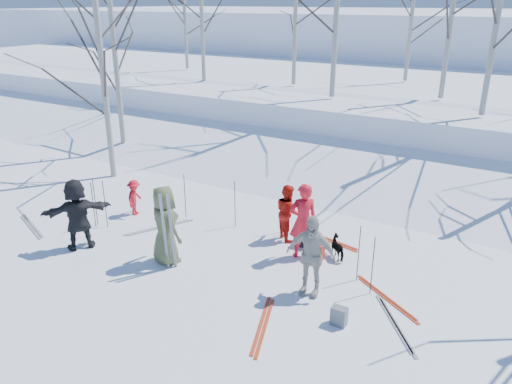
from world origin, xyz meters
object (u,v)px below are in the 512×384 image
Objects in this scene: skier_red_seated at (135,197)px; backpack_grey at (339,316)px; backpack_dark at (305,239)px; skier_grey_west at (77,214)px; dog at (339,248)px; backpack_red at (317,251)px; skier_olive_center at (165,225)px; skier_cream_east at (311,255)px; skier_red_north at (303,221)px; skier_redor_behind at (288,212)px.

skier_red_seated is 2.77× the size of backpack_grey.
skier_grey_west is at bearing -148.39° from backpack_dark.
backpack_red is at bearing -12.15° from dog.
dog is at bearing 39.83° from backpack_red.
dog is (3.45, 2.31, -0.69)m from skier_olive_center.
skier_cream_east is at bearing 40.10° from dog.
dog is 2.73m from backpack_grey.
skier_grey_west is at bearing -15.91° from skier_red_north.
backpack_red is at bearing -172.11° from skier_redor_behind.
backpack_grey is at bearing -52.84° from backpack_dark.
skier_red_north is at bearing 113.28° from skier_cream_east.
skier_red_seated is 6.14m from dog.
skier_redor_behind is (1.87, 2.61, -0.22)m from skier_olive_center.
skier_red_north is 1.03× the size of skier_grey_west.
skier_olive_center is at bearing -18.17° from dog.
backpack_dark is (4.84, 2.98, -0.72)m from skier_grey_west.
skier_redor_behind is at bearing 132.81° from backpack_grey.
skier_cream_east is 2.84× the size of dog.
backpack_red is 1.11× the size of backpack_grey.
dog is 1.52× the size of backpack_red.
skier_olive_center reaches higher than skier_cream_east.
skier_grey_west is at bearing 74.20° from skier_redor_behind.
skier_redor_behind is at bearing 162.59° from backpack_dark.
skier_grey_west reaches higher than backpack_grey.
skier_red_north reaches higher than skier_redor_behind.
skier_red_north reaches higher than backpack_red.
skier_redor_behind is 2.33× the size of dog.
backpack_grey is at bearing 128.56° from skier_grey_west.
skier_grey_west reaches higher than skier_redor_behind.
skier_redor_behind is 2.67m from skier_cream_east.
backpack_grey is at bearing 60.41° from dog.
skier_cream_east is 4.30× the size of backpack_red.
skier_red_north is at bearing -107.51° from skier_red_seated.
skier_red_north is 4.96× the size of backpack_grey.
dog is 1.59× the size of backpack_dark.
skier_cream_east is at bearing 165.25° from skier_redor_behind.
skier_cream_east is at bearing 143.40° from backpack_grey.
skier_grey_west is at bearing -25.62° from dog.
skier_olive_center is at bearing -6.31° from skier_red_north.
skier_red_north is at bearing -26.58° from dog.
skier_red_north is 1.27× the size of skier_redor_behind.
backpack_red is at bearing -129.74° from skier_olive_center.
skier_olive_center is 2.41m from skier_grey_west.
skier_olive_center is 1.29× the size of skier_redor_behind.
skier_red_seated is 2.51× the size of backpack_red.
skier_grey_west is at bearing -154.86° from backpack_red.
backpack_dark is (0.62, -0.20, -0.54)m from skier_redor_behind.
backpack_red is at bearing -40.40° from backpack_dark.
skier_cream_east is at bearing -120.82° from skier_red_seated.
skier_olive_center reaches higher than dog.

